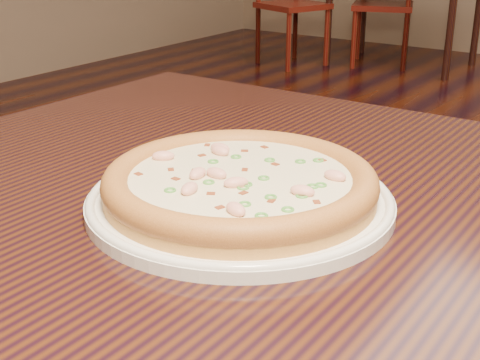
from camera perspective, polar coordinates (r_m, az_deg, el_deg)
The scene contains 5 objects.
hero_table at distance 0.71m, azimuth 10.48°, elevation -10.53°, with size 1.20×0.80×0.75m.
plate at distance 0.67m, azimuth 0.00°, elevation -1.69°, with size 0.31×0.31×0.02m.
pizza at distance 0.67m, azimuth -0.00°, elevation -0.24°, with size 0.28×0.28×0.03m.
chair_a at distance 5.08m, azimuth 4.13°, elevation 14.79°, with size 0.54×0.54×0.95m.
chair_b at distance 5.11m, azimuth 12.76°, elevation 14.38°, with size 0.54×0.54×0.95m.
Camera 1 is at (0.31, -1.05, 1.02)m, focal length 50.00 mm.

